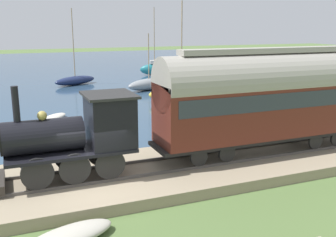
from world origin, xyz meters
name	(u,v)px	position (x,y,z in m)	size (l,w,h in m)	color
ground_plane	(97,197)	(0.00, 0.00, 0.00)	(200.00, 200.00, 0.00)	#516B38
harbor_water	(29,72)	(44.12, 0.00, 0.00)	(80.00, 80.00, 0.01)	#2D4760
rail_embankment	(91,182)	(1.00, 0.00, 0.22)	(5.64, 56.00, 0.56)	gray
steam_locomotive	(80,131)	(1.00, 0.32, 2.35)	(2.23, 5.39, 3.65)	black
passenger_coach	(265,95)	(1.00, -8.13, 3.20)	(2.33, 10.72, 4.76)	black
sailboat_teal	(154,69)	(34.26, -15.00, 0.83)	(1.89, 3.90, 8.53)	#1E707A
sailboat_gray	(149,84)	(23.05, -10.27, 0.59)	(3.35, 5.37, 5.55)	gray
sailboat_navy	(75,80)	(29.32, -4.01, 0.52)	(3.60, 5.16, 8.05)	#192347
sailboat_yellow	(181,94)	(15.96, -10.63, 0.69)	(2.95, 5.71, 8.22)	gold
rowboat_far_out	(53,118)	(13.32, 0.08, 0.18)	(2.73, 2.45, 0.35)	beige
beached_dinghy	(69,236)	(-2.88, 1.42, 0.22)	(1.88, 3.00, 0.44)	#B7B2A3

